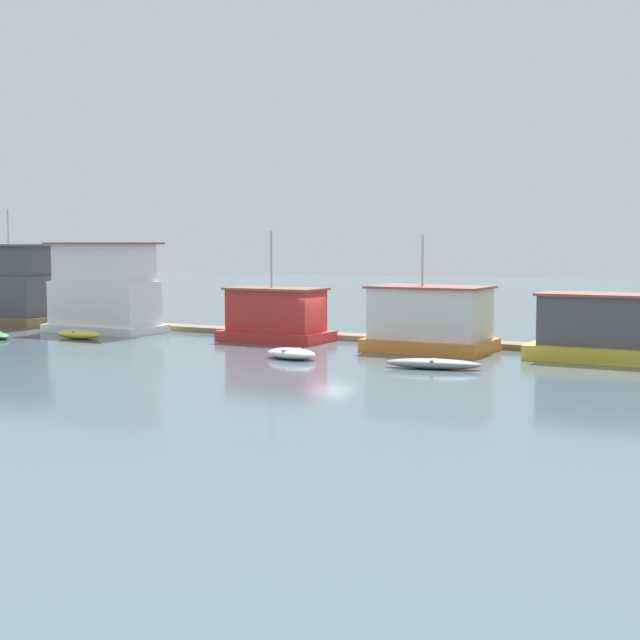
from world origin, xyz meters
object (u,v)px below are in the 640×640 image
houseboat_red (276,316)px  dinghy_yellow (79,334)px  dinghy_grey (433,364)px  houseboat_brown (18,289)px  houseboat_orange (430,320)px  dinghy_white (291,353)px  houseboat_white (104,291)px  mooring_post_centre (114,318)px  mooring_post_far_left (394,329)px  houseboat_yellow (613,330)px

houseboat_red → dinghy_yellow: bearing=-157.5°
houseboat_red → dinghy_grey: size_ratio=1.42×
houseboat_brown → dinghy_yellow: 10.67m
houseboat_orange → houseboat_brown: bearing=179.5°
houseboat_brown → dinghy_white: houseboat_brown is taller
houseboat_white → houseboat_red: bearing=3.8°
houseboat_brown → houseboat_white: size_ratio=1.07×
houseboat_brown → mooring_post_centre: (6.78, 1.65, -1.75)m
houseboat_white → dinghy_grey: size_ratio=1.67×
mooring_post_far_left → houseboat_yellow: bearing=-7.2°
houseboat_yellow → dinghy_white: 14.82m
dinghy_yellow → houseboat_orange: bearing=11.8°
houseboat_white → dinghy_yellow: size_ratio=2.30×
dinghy_white → mooring_post_far_left: mooring_post_far_left is taller
houseboat_white → mooring_post_far_left: (18.15, 2.44, -1.70)m
houseboat_orange → mooring_post_centre: size_ratio=4.79×
dinghy_grey → dinghy_yellow: bearing=175.0°
houseboat_yellow → dinghy_grey: 9.06m
dinghy_grey → houseboat_red: bearing=151.9°
houseboat_red → houseboat_brown: bearing=179.9°
houseboat_brown → mooring_post_far_left: houseboat_brown is taller
dinghy_white → mooring_post_centre: 19.56m
houseboat_orange → dinghy_white: houseboat_orange is taller
dinghy_grey → mooring_post_far_left: size_ratio=2.55×
dinghy_yellow → dinghy_grey: (22.18, -1.93, -0.03)m
houseboat_yellow → mooring_post_far_left: bearing=172.8°
dinghy_white → houseboat_red: bearing=126.7°
houseboat_orange → dinghy_white: (-4.50, -6.07, -1.31)m
dinghy_yellow → houseboat_white: bearing=110.0°
dinghy_yellow → houseboat_red: bearing=22.5°
houseboat_white → houseboat_orange: houseboat_orange is taller
houseboat_brown → houseboat_red: bearing=-0.1°
dinghy_yellow → dinghy_white: size_ratio=1.10×
dinghy_yellow → mooring_post_centre: (-2.74, 5.99, 0.39)m
houseboat_yellow → mooring_post_far_left: size_ratio=4.44×
houseboat_brown → dinghy_grey: size_ratio=1.79×
houseboat_white → houseboat_brown: bearing=174.5°
houseboat_white → houseboat_yellow: size_ratio=0.96×
houseboat_white → dinghy_yellow: 4.41m
dinghy_white → dinghy_grey: (7.04, 0.03, -0.03)m
houseboat_brown → dinghy_yellow: bearing=-24.5°
houseboat_yellow → dinghy_grey: houseboat_yellow is taller
houseboat_red → houseboat_yellow: 17.96m
dinghy_grey → mooring_post_far_left: 9.56m
houseboat_orange → houseboat_white: bearing=-178.5°
houseboat_red → dinghy_white: (4.69, -6.28, -1.12)m
mooring_post_far_left → houseboat_brown: bearing=-176.4°
houseboat_white → dinghy_grey: 24.21m
dinghy_white → mooring_post_centre: size_ratio=2.21×
houseboat_yellow → dinghy_white: (-13.27, -6.50, -1.14)m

